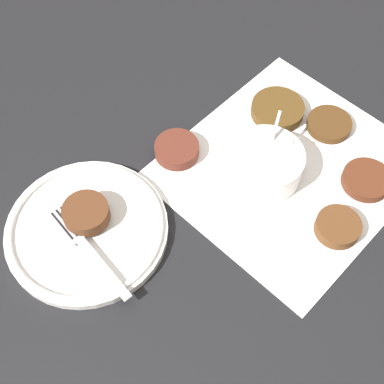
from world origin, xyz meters
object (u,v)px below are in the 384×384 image
object	(u,v)px
sauce_bowl	(266,164)
fork	(81,241)
fritter_on_plate	(86,213)
serving_plate	(87,229)

from	to	relation	value
sauce_bowl	fork	bearing A→B (deg)	170.91
sauce_bowl	fritter_on_plate	bearing A→B (deg)	163.89
fork	serving_plate	bearing A→B (deg)	47.78
serving_plate	fork	world-z (taller)	fork
sauce_bowl	fritter_on_plate	xyz separation A→B (m)	(-0.25, 0.07, 0.00)
fritter_on_plate	fork	size ratio (longest dim) A/B	0.37
serving_plate	sauce_bowl	bearing A→B (deg)	-13.34
serving_plate	fork	distance (m)	0.03
fritter_on_plate	fork	world-z (taller)	fritter_on_plate
serving_plate	fritter_on_plate	bearing A→B (deg)	51.26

